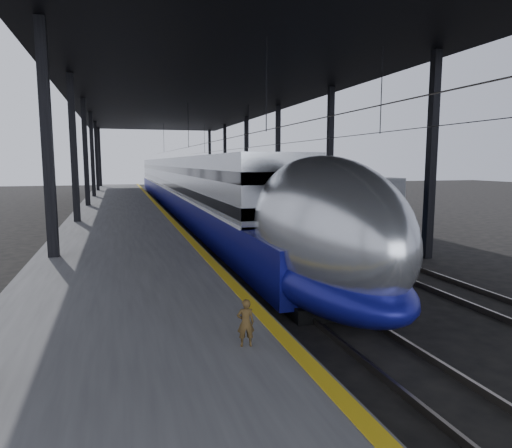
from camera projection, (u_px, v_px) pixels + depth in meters
name	position (u px, v px, depth m)	size (l,w,h in m)	color
ground	(254.00, 313.00, 12.99)	(160.00, 160.00, 0.00)	black
platform	(120.00, 218.00, 30.89)	(6.00, 80.00, 1.00)	#4C4C4F
yellow_strip	(162.00, 210.00, 31.63)	(0.30, 80.00, 0.01)	gold
rails	(235.00, 220.00, 33.24)	(6.52, 80.00, 0.16)	slate
canopy	(197.00, 91.00, 31.29)	(18.00, 75.00, 9.47)	black
tgv_train	(185.00, 187.00, 39.29)	(3.23, 65.20, 4.62)	#B8BABF
second_train	(229.00, 187.00, 45.29)	(2.61, 56.05, 3.59)	navy
child	(246.00, 323.00, 8.10)	(0.32, 0.21, 0.87)	#493518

